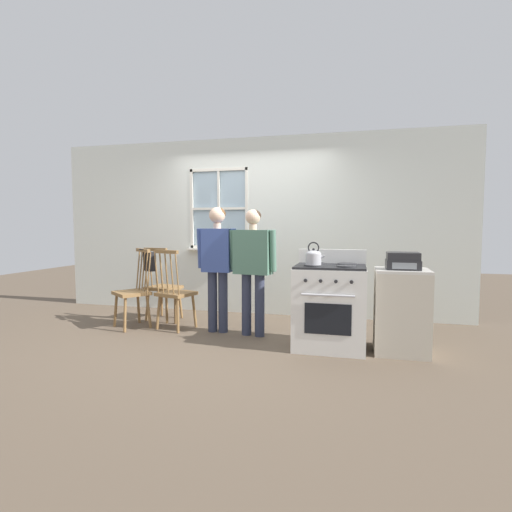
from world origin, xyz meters
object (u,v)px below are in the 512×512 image
Objects in this scene: kettle at (313,257)px; handbag at (149,261)px; chair_center_cluster at (175,293)px; chair_near_wall at (163,288)px; stove at (330,306)px; potted_plant at (228,244)px; side_counter at (401,311)px; chair_by_window at (133,292)px; person_teen_center at (253,260)px; stereo at (403,261)px; person_elderly_left at (217,257)px.

kettle is 0.80× the size of handbag.
chair_center_cluster is at bearing 165.91° from kettle.
stove is (2.43, -0.76, 0.00)m from chair_near_wall.
chair_near_wall is at bearing 158.45° from kettle.
side_counter is at bearing -30.74° from potted_plant.
chair_by_window and handbag have the same top height.
stove reaches higher than chair_near_wall.
person_teen_center is at bearing -166.06° from chair_center_cluster.
chair_by_window is 1.72m from person_teen_center.
chair_by_window is 1.62m from potted_plant.
stereo is at bearing 177.31° from chair_near_wall.
chair_center_cluster is 0.66× the size of person_elderly_left.
stove reaches higher than side_counter.
chair_by_window is at bearing 173.96° from stove.
handbag is (-2.47, 0.46, 0.41)m from stove.
chair_center_cluster is at bearing -175.21° from person_teen_center.
person_elderly_left reaches higher than potted_plant.
stove is 0.91m from stereo.
chair_near_wall is 3.84× the size of potted_plant.
chair_center_cluster is at bearing 143.96° from chair_near_wall.
potted_plant is at bearing 129.27° from person_teen_center.
potted_plant is at bearing 87.62° from chair_by_window.
person_teen_center is (1.08, -0.07, 0.47)m from chair_center_cluster.
person_elderly_left is (0.99, -0.43, 0.49)m from chair_near_wall.
chair_near_wall is 1.20m from potted_plant.
person_teen_center is 5.68× the size of potted_plant.
handbag is (-1.03, 0.13, -0.08)m from person_elderly_left.
kettle reaches higher than side_counter.
person_teen_center reaches higher than handbag.
chair_by_window is 3.10× the size of stereo.
kettle is at bearing -46.69° from potted_plant.
chair_near_wall is at bearing 162.64° from stove.
potted_plant is (0.38, 1.11, 0.61)m from chair_center_cluster.
potted_plant is (-0.22, 1.11, 0.12)m from person_elderly_left.
chair_center_cluster is 3.84× the size of potted_plant.
person_teen_center is 1.79m from side_counter.
chair_by_window is at bearing 80.17° from chair_near_wall.
person_teen_center is 1.53m from handbag.
stereo is at bearing 7.38° from kettle.
chair_center_cluster is (0.58, 0.06, 0.00)m from chair_by_window.
stove is at bearing 37.17° from kettle.
kettle is at bearing -14.51° from handbag.
potted_plant is at bearing 138.97° from stove.
chair_center_cluster is 0.68× the size of person_teen_center.
chair_by_window is 3.43× the size of handbag.
side_counter is (0.75, 0.01, -0.02)m from stove.
handbag is (-2.30, 0.59, -0.14)m from kettle.
potted_plant is at bearing -91.32° from chair_center_cluster.
chair_near_wall is 0.68× the size of person_teen_center.
potted_plant reaches higher than handbag.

